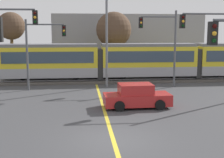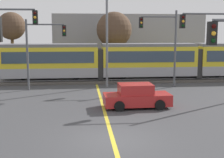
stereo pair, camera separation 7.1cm
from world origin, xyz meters
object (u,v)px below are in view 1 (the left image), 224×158
(traffic_light_far_right, at_px, (164,38))
(traffic_light_mid_right, at_px, (220,40))
(sedan_crossing, at_px, (137,97))
(bare_tree_west, at_px, (11,27))
(bare_tree_east, at_px, (114,30))
(street_lamp_centre, at_px, (110,33))
(light_rail_tram, at_px, (148,60))
(traffic_light_far_left, at_px, (41,44))

(traffic_light_far_right, height_order, traffic_light_mid_right, traffic_light_far_right)
(sedan_crossing, height_order, bare_tree_west, bare_tree_west)
(traffic_light_mid_right, xyz_separation_m, bare_tree_west, (-16.43, 13.36, 1.02))
(bare_tree_west, bearing_deg, traffic_light_mid_right, -39.12)
(traffic_light_mid_right, xyz_separation_m, bare_tree_east, (-5.68, 13.74, 0.69))
(traffic_light_far_right, xyz_separation_m, street_lamp_centre, (-4.54, 0.69, 0.40))
(traffic_light_mid_right, relative_size, bare_tree_east, 0.94)
(bare_tree_east, bearing_deg, bare_tree_west, -177.95)
(light_rail_tram, bearing_deg, street_lamp_centre, -142.74)
(sedan_crossing, relative_size, bare_tree_east, 0.62)
(light_rail_tram, relative_size, traffic_light_far_right, 4.29)
(sedan_crossing, height_order, bare_tree_east, bare_tree_east)
(traffic_light_far_right, xyz_separation_m, traffic_light_far_left, (-10.24, -0.29, -0.43))
(traffic_light_far_right, relative_size, traffic_light_mid_right, 1.01)
(traffic_light_mid_right, height_order, street_lamp_centre, street_lamp_centre)
(sedan_crossing, relative_size, traffic_light_mid_right, 0.66)
(street_lamp_centre, distance_m, bare_tree_east, 7.35)
(sedan_crossing, xyz_separation_m, street_lamp_centre, (-1.02, 7.62, 3.92))
(traffic_light_far_right, xyz_separation_m, bare_tree_east, (-3.41, 7.94, 0.72))
(traffic_light_mid_right, height_order, bare_tree_west, bare_tree_west)
(bare_tree_west, height_order, bare_tree_east, bare_tree_east)
(street_lamp_centre, bearing_deg, traffic_light_far_left, -170.27)
(bare_tree_west, bearing_deg, bare_tree_east, 2.05)
(light_rail_tram, relative_size, traffic_light_mid_right, 4.35)
(light_rail_tram, xyz_separation_m, traffic_light_far_right, (0.47, -3.78, 2.17))
(traffic_light_mid_right, relative_size, bare_tree_west, 0.95)
(sedan_crossing, bearing_deg, traffic_light_far_left, 135.29)
(traffic_light_mid_right, bearing_deg, bare_tree_west, 140.88)
(light_rail_tram, distance_m, bare_tree_east, 5.85)
(traffic_light_far_right, bearing_deg, light_rail_tram, 97.15)
(light_rail_tram, xyz_separation_m, traffic_light_mid_right, (2.75, -9.59, 2.20))
(sedan_crossing, relative_size, bare_tree_west, 0.63)
(sedan_crossing, bearing_deg, light_rail_tram, 74.11)
(light_rail_tram, bearing_deg, bare_tree_east, 125.19)
(traffic_light_far_right, distance_m, traffic_light_mid_right, 6.23)
(street_lamp_centre, relative_size, bare_tree_west, 1.19)
(light_rail_tram, distance_m, street_lamp_centre, 5.73)
(traffic_light_far_right, relative_size, bare_tree_east, 0.95)
(bare_tree_east, bearing_deg, traffic_light_mid_right, -67.54)
(sedan_crossing, distance_m, traffic_light_mid_right, 6.89)
(traffic_light_far_right, height_order, traffic_light_far_left, traffic_light_far_right)
(light_rail_tram, height_order, sedan_crossing, light_rail_tram)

